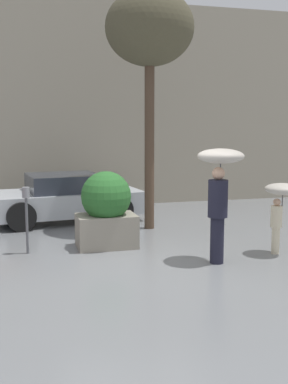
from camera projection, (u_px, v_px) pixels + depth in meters
The scene contains 8 objects.
ground_plane at pixel (135, 265), 8.35m from camera, with size 40.00×40.00×0.00m, color slate.
building_facade at pixel (81, 105), 14.14m from camera, with size 18.00×0.30×6.00m.
planter_box at pixel (106, 209), 9.52m from camera, with size 1.16×0.99×1.52m.
person_adult at pixel (219, 180), 8.37m from camera, with size 0.82×0.82×2.01m.
person_child at pixel (281, 198), 8.96m from camera, with size 0.67×0.67×1.34m.
parked_car_near at pixel (64, 198), 12.23m from camera, with size 4.00×2.40×1.18m.
street_tree at pixel (150, 31), 10.74m from camera, with size 2.00×2.00×5.42m.
parking_meter at pixel (26, 206), 9.00m from camera, with size 0.14×0.14×1.27m.
Camera 1 is at (-1.97, -7.85, 2.42)m, focal length 45.00 mm.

